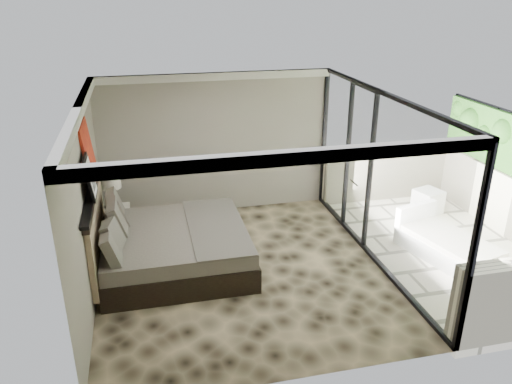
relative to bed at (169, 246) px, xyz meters
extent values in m
plane|color=black|center=(1.12, -0.42, -0.38)|extent=(5.00, 5.00, 0.00)
cube|color=silver|center=(1.12, -0.42, 2.41)|extent=(4.50, 5.00, 0.02)
cube|color=gray|center=(1.12, 2.07, 1.02)|extent=(4.50, 0.02, 2.80)
cube|color=gray|center=(-1.12, -0.42, 1.02)|extent=(0.02, 5.00, 2.80)
cube|color=white|center=(3.37, -0.42, 1.02)|extent=(0.08, 5.00, 2.80)
cube|color=beige|center=(4.87, -0.42, -0.44)|extent=(3.00, 5.00, 0.12)
cube|color=black|center=(-1.06, -0.32, 1.12)|extent=(0.12, 2.20, 0.05)
cube|color=black|center=(0.12, 0.00, -0.19)|extent=(2.32, 2.21, 0.40)
cube|color=#5E564E|center=(0.12, 0.00, 0.14)|extent=(2.26, 2.15, 0.24)
cube|color=#535248|center=(0.78, 0.00, 0.26)|extent=(0.89, 2.19, 0.03)
cube|color=#7E7250|center=(-1.08, 0.00, 0.39)|extent=(0.08, 2.31, 1.11)
cube|color=black|center=(-0.86, 1.41, -0.13)|extent=(0.59, 0.59, 0.50)
cone|color=black|center=(-0.89, 1.40, 0.23)|extent=(0.21, 0.21, 0.19)
cone|color=black|center=(-0.89, 1.40, 0.42)|extent=(0.21, 0.21, 0.19)
cylinder|color=beige|center=(-0.89, 1.40, 0.68)|extent=(0.36, 0.36, 0.25)
cube|color=#C64710|center=(-1.07, 0.22, 1.59)|extent=(0.13, 0.90, 0.90)
cube|color=black|center=(-1.02, -0.45, 1.44)|extent=(0.11, 0.50, 0.60)
cube|color=silver|center=(5.27, 0.98, -0.15)|extent=(0.59, 0.59, 0.47)
cube|color=white|center=(4.62, -0.77, -0.23)|extent=(1.28, 1.89, 0.30)
cube|color=beige|center=(4.62, -0.77, -0.04)|extent=(1.21, 1.78, 0.09)
cube|color=white|center=(4.41, 0.01, 0.11)|extent=(0.87, 0.35, 0.38)
camera|label=1|loc=(-0.24, -7.27, 3.88)|focal=35.00mm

